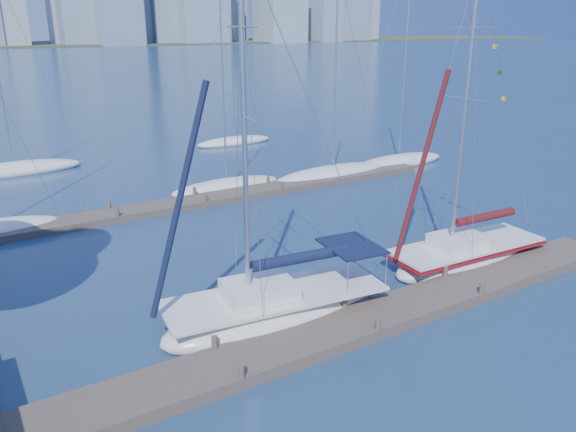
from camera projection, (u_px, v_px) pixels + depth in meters
ground at (360, 328)px, 19.22m from camera, size 700.00×700.00×0.00m
near_dock at (360, 323)px, 19.16m from camera, size 26.00×2.00×0.40m
far_dock at (216, 198)px, 33.04m from camera, size 30.00×1.80×0.36m
sailboat_navy at (275, 294)px, 19.50m from camera, size 8.72×3.73×12.88m
sailboat_maroon at (467, 241)px, 24.11m from camera, size 7.86×2.97×12.78m
bg_boat_2 at (227, 186)px, 35.33m from camera, size 7.58×3.43×13.10m
bg_boat_4 at (333, 173)px, 38.19m from camera, size 9.16×3.18×13.49m
bg_boat_5 at (399, 161)px, 41.62m from camera, size 8.48×4.45×14.64m
bg_boat_6 at (14, 169)px, 39.11m from camera, size 9.36×4.10×15.67m
bg_boat_7 at (234, 141)px, 48.91m from camera, size 7.17×4.06×10.26m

